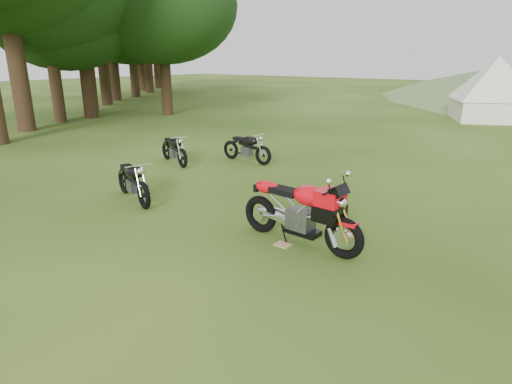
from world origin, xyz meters
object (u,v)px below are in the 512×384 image
Objects in this scene: vintage_moto_a at (133,180)px; vintage_moto_d at (174,148)px; tent_left at (494,91)px; plywood_board at (283,245)px; vintage_moto_b at (247,147)px; sport_motorcycle at (300,206)px.

vintage_moto_a is 3.42m from vintage_moto_d.
vintage_moto_d is 16.68m from tent_left.
plywood_board is 18.59m from tent_left.
vintage_moto_b is 0.53× the size of tent_left.
vintage_moto_a is 0.54× the size of tent_left.
vintage_moto_d is (-5.89, 2.55, -0.20)m from sport_motorcycle.
sport_motorcycle is 4.00m from vintage_moto_a.
vintage_moto_a is (-3.99, -0.28, -0.18)m from sport_motorcycle.
vintage_moto_d reaches higher than plywood_board.
vintage_moto_a is (-3.82, -0.07, 0.46)m from plywood_board.
vintage_moto_b is 2.10m from vintage_moto_d.
sport_motorcycle is 0.66× the size of tent_left.
sport_motorcycle is 5.93m from vintage_moto_b.
plywood_board is (-0.17, -0.21, -0.64)m from sport_motorcycle.
vintage_moto_d is at bearing -134.91° from vintage_moto_b.
vintage_moto_a reaches higher than vintage_moto_d.
plywood_board is at bearing -43.54° from vintage_moto_b.
sport_motorcycle is 8.52× the size of plywood_board.
vintage_moto_b reaches higher than vintage_moto_d.
sport_motorcycle is 0.70m from plywood_board.
vintage_moto_b reaches higher than plywood_board.
sport_motorcycle is at bearing 51.14° from plywood_board.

